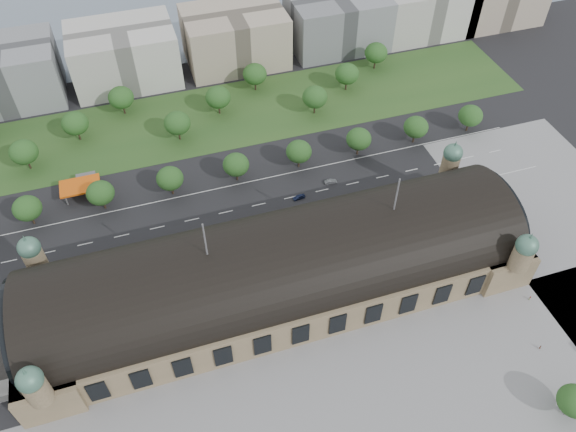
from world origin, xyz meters
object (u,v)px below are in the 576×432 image
object	(u,v)px
pedestrian_4	(565,413)
petrol_station	(84,183)
traffic_car_5	(331,182)
traffic_car_4	(299,197)
parked_car_1	(89,282)
parked_car_5	(163,254)
bus_west	(248,228)
bus_east	(328,209)
pedestrian_1	(540,347)
parked_car_6	(134,271)
parked_car_0	(60,279)
bus_mid	(326,209)
traffic_car_6	(459,176)
parked_car_4	(114,276)
parked_car_2	(82,283)
parked_car_3	(65,280)
pedestrian_0	(530,298)

from	to	relation	value
pedestrian_4	petrol_station	bearing A→B (deg)	-71.94
petrol_station	traffic_car_5	bearing A→B (deg)	-15.88
traffic_car_4	pedestrian_4	world-z (taller)	pedestrian_4
parked_car_1	parked_car_5	xyz separation A→B (m)	(23.81, 4.00, 0.04)
bus_west	bus_east	size ratio (longest dim) A/B	0.99
pedestrian_1	traffic_car_5	bearing A→B (deg)	58.35
parked_car_6	bus_east	xyz separation A→B (m)	(67.81, 6.00, 0.99)
parked_car_0	bus_east	bearing A→B (deg)	68.62
traffic_car_5	bus_mid	xyz separation A→B (m)	(-7.10, -13.75, 1.11)
traffic_car_6	parked_car_4	bearing A→B (deg)	-88.24
pedestrian_4	parked_car_5	bearing A→B (deg)	-67.05
parked_car_1	parked_car_4	distance (m)	7.55
pedestrian_1	parked_car_4	bearing A→B (deg)	97.85
parked_car_2	bus_west	bearing A→B (deg)	74.23
parked_car_2	pedestrian_4	distance (m)	142.49
traffic_car_5	parked_car_6	bearing A→B (deg)	108.07
parked_car_5	pedestrian_1	world-z (taller)	pedestrian_1
parked_car_2	parked_car_3	xyz separation A→B (m)	(-5.03, 3.23, -0.17)
pedestrian_0	bus_west	bearing A→B (deg)	131.98
pedestrian_0	parked_car_6	bearing A→B (deg)	144.99
parked_car_6	traffic_car_5	bearing A→B (deg)	70.52
parked_car_1	bus_east	size ratio (longest dim) A/B	0.40
traffic_car_5	bus_west	size ratio (longest dim) A/B	0.36
parked_car_0	parked_car_6	bearing A→B (deg)	57.35
petrol_station	parked_car_1	bearing A→B (deg)	-92.32
petrol_station	bus_east	distance (m)	88.64
traffic_car_4	pedestrian_1	world-z (taller)	pedestrian_1
pedestrian_1	bus_east	bearing A→B (deg)	66.30
parked_car_1	pedestrian_0	size ratio (longest dim) A/B	3.32
traffic_car_6	pedestrian_4	world-z (taller)	pedestrian_4
parked_car_6	bus_east	bearing A→B (deg)	60.66
parked_car_1	parked_car_3	world-z (taller)	parked_car_1
parked_car_6	bus_mid	world-z (taller)	bus_mid
traffic_car_5	bus_east	xyz separation A→B (m)	(-6.33, -13.75, 1.01)
bus_east	pedestrian_4	world-z (taller)	bus_east
parked_car_4	pedestrian_4	bearing A→B (deg)	14.52
parked_car_4	traffic_car_5	bearing A→B (deg)	65.37
parked_car_5	bus_mid	distance (m)	57.20
traffic_car_4	parked_car_6	xyz separation A→B (m)	(-60.41, -15.69, -0.02)
traffic_car_6	parked_car_3	world-z (taller)	traffic_car_6
petrol_station	parked_car_3	xyz separation A→B (m)	(-8.88, -41.05, -2.31)
pedestrian_1	parked_car_2	bearing A→B (deg)	99.80
traffic_car_6	parked_car_6	xyz separation A→B (m)	(-120.62, -7.98, -0.01)
parked_car_0	bus_east	size ratio (longest dim) A/B	0.37
parked_car_4	pedestrian_1	world-z (taller)	pedestrian_1
traffic_car_4	parked_car_2	distance (m)	77.98
bus_mid	pedestrian_0	bearing A→B (deg)	-144.46
pedestrian_1	bus_west	bearing A→B (deg)	81.32
pedestrian_4	parked_car_4	bearing A→B (deg)	-61.08
parked_car_0	parked_car_1	size ratio (longest dim) A/B	0.91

